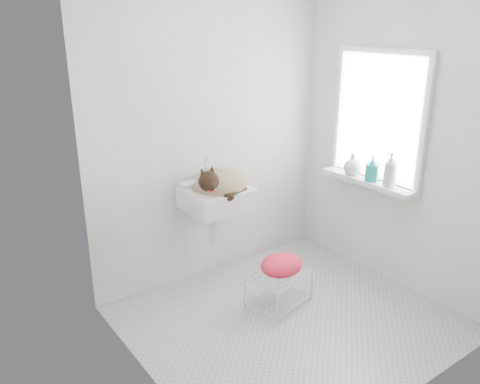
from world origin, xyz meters
TOP-DOWN VIEW (x-y plane):
  - floor at (0.00, 0.00)m, footprint 2.20×2.00m
  - back_wall at (0.00, 1.00)m, footprint 2.20×0.02m
  - right_wall at (1.10, 0.00)m, footprint 0.02×2.00m
  - left_wall at (-1.10, 0.00)m, footprint 0.02×2.00m
  - window_glass at (1.09, 0.20)m, footprint 0.01×0.80m
  - window_frame at (1.07, 0.20)m, footprint 0.04×0.90m
  - windowsill at (1.01, 0.20)m, footprint 0.16×0.88m
  - sink at (-0.13, 0.74)m, footprint 0.50×0.44m
  - faucet at (-0.13, 0.92)m, footprint 0.18×0.13m
  - cat at (-0.12, 0.72)m, footprint 0.48×0.40m
  - wire_rack at (0.08, 0.21)m, footprint 0.51×0.41m
  - towel at (0.09, 0.20)m, footprint 0.36×0.26m
  - bottle_a at (1.00, -0.02)m, footprint 0.13×0.13m
  - bottle_b at (1.00, 0.16)m, footprint 0.14×0.13m
  - bottle_c at (1.00, 0.37)m, footprint 0.21×0.21m

SIDE VIEW (x-z plane):
  - floor at x=0.00m, z-range -0.01..0.01m
  - wire_rack at x=0.08m, z-range 0.02..0.28m
  - towel at x=0.09m, z-range 0.23..0.37m
  - windowsill at x=1.01m, z-range 0.81..0.85m
  - sink at x=-0.13m, z-range 0.75..0.95m
  - bottle_a at x=1.00m, z-range 0.73..0.97m
  - bottle_b at x=1.00m, z-range 0.74..0.96m
  - bottle_c at x=1.00m, z-range 0.75..0.95m
  - cat at x=-0.12m, z-range 0.75..1.03m
  - faucet at x=-0.13m, z-range 0.90..1.08m
  - back_wall at x=0.00m, z-range 0.00..2.50m
  - right_wall at x=1.10m, z-range 0.00..2.50m
  - left_wall at x=-1.10m, z-range 0.00..2.50m
  - window_glass at x=1.09m, z-range 0.85..1.85m
  - window_frame at x=1.07m, z-range 0.80..1.90m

